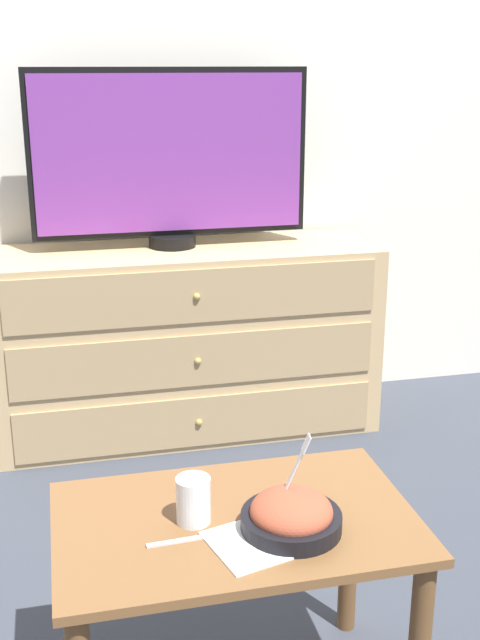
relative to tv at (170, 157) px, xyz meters
name	(u,v)px	position (x,y,z in m)	size (l,w,h in m)	color
ground_plane	(157,403)	(-0.05, 0.20, -1.02)	(12.00, 12.00, 0.00)	#383D47
wall_back	(145,71)	(-0.05, 0.22, 0.28)	(12.00, 0.05, 2.60)	white
dresser	(187,341)	(0.04, -0.05, -0.67)	(1.39, 0.45, 0.70)	tan
tv	(170,157)	(0.00, 0.00, 0.00)	(0.98, 0.17, 0.62)	black
coffee_table	(236,557)	(-0.10, -1.46, -0.64)	(0.72, 0.46, 0.47)	brown
takeout_bowl	(291,515)	(0.00, -1.52, -0.52)	(0.20, 0.20, 0.19)	black
drink_cup	(193,503)	(-0.18, -1.45, -0.51)	(0.07, 0.07, 0.10)	#9E6638
napkin	(254,543)	(-0.09, -1.55, -0.55)	(0.19, 0.19, 0.00)	white
knife	(191,539)	(-0.20, -1.51, -0.55)	(0.17, 0.02, 0.01)	silver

